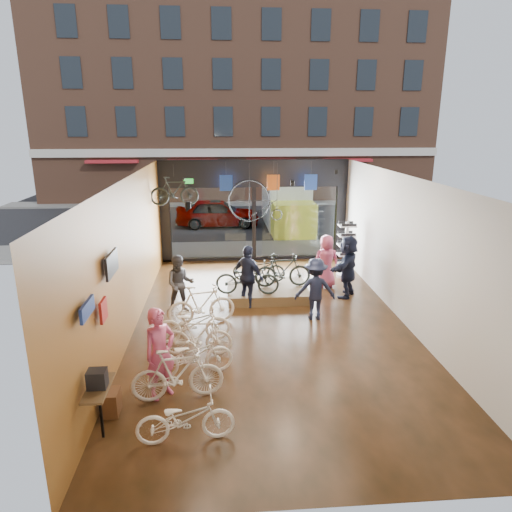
{
  "coord_description": "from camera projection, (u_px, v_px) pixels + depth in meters",
  "views": [
    {
      "loc": [
        -1.21,
        -10.93,
        5.03
      ],
      "look_at": [
        -0.28,
        1.4,
        1.46
      ],
      "focal_mm": 32.0,
      "sensor_mm": 36.0,
      "label": 1
    }
  ],
  "objects": [
    {
      "name": "exit_sign",
      "position": [
        188.0,
        181.0,
        16.57
      ],
      "size": [
        0.35,
        0.06,
        0.18
      ],
      "primitive_type": "cube",
      "color": "#198C26",
      "rests_on": "storefront"
    },
    {
      "name": "ground_plane",
      "position": [
        271.0,
        325.0,
        11.96
      ],
      "size": [
        7.0,
        12.0,
        0.04
      ],
      "primitive_type": "cube",
      "color": "black",
      "rests_on": "ground"
    },
    {
      "name": "display_bike_right",
      "position": [
        259.0,
        268.0,
        14.21
      ],
      "size": [
        1.72,
        0.88,
        0.86
      ],
      "primitive_type": "imported",
      "rotation": [
        0.0,
        0.0,
        1.38
      ],
      "color": "black",
      "rests_on": "display_platform"
    },
    {
      "name": "customer_0",
      "position": [
        160.0,
        353.0,
        8.56
      ],
      "size": [
        0.78,
        0.76,
        1.8
      ],
      "primitive_type": "imported",
      "rotation": [
        0.0,
        0.0,
        0.73
      ],
      "color": "#CC4C72",
      "rests_on": "ground_plane"
    },
    {
      "name": "sidewalk_far",
      "position": [
        240.0,
        203.0,
        30.14
      ],
      "size": [
        30.0,
        2.0,
        0.12
      ],
      "primitive_type": "cube",
      "color": "slate",
      "rests_on": "ground"
    },
    {
      "name": "opposite_building",
      "position": [
        237.0,
        94.0,
        30.6
      ],
      "size": [
        26.0,
        5.0,
        14.0
      ],
      "primitive_type": "cube",
      "color": "brown",
      "rests_on": "ground"
    },
    {
      "name": "wall_right",
      "position": [
        408.0,
        251.0,
        11.68
      ],
      "size": [
        0.04,
        12.0,
        3.8
      ],
      "primitive_type": "cube",
      "color": "beige",
      "rests_on": "ground"
    },
    {
      "name": "floor_bike_4",
      "position": [
        193.0,
        323.0,
        10.88
      ],
      "size": [
        1.81,
        0.78,
        0.93
      ],
      "primitive_type": "imported",
      "rotation": [
        0.0,
        0.0,
        1.67
      ],
      "color": "silver",
      "rests_on": "ground_plane"
    },
    {
      "name": "customer_5",
      "position": [
        348.0,
        266.0,
        13.65
      ],
      "size": [
        1.4,
        1.78,
        1.89
      ],
      "primitive_type": "imported",
      "rotation": [
        0.0,
        0.0,
        4.15
      ],
      "color": "#161C33",
      "rests_on": "ground_plane"
    },
    {
      "name": "sidewalk_near",
      "position": [
        252.0,
        249.0,
        18.84
      ],
      "size": [
        30.0,
        2.4,
        0.12
      ],
      "primitive_type": "cube",
      "color": "slate",
      "rests_on": "ground"
    },
    {
      "name": "wall_back",
      "position": [
        323.0,
        387.0,
        5.66
      ],
      "size": [
        7.0,
        0.04,
        3.8
      ],
      "primitive_type": "cube",
      "color": "beige",
      "rests_on": "ground"
    },
    {
      "name": "floor_bike_5",
      "position": [
        201.0,
        305.0,
        11.83
      ],
      "size": [
        1.83,
        0.86,
        1.06
      ],
      "primitive_type": "imported",
      "rotation": [
        0.0,
        0.0,
        1.79
      ],
      "color": "silver",
      "rests_on": "ground_plane"
    },
    {
      "name": "wall_merch",
      "position": [
        101.0,
        346.0,
        8.0
      ],
      "size": [
        0.4,
        2.4,
        2.6
      ],
      "primitive_type": null,
      "color": "navy",
      "rests_on": "wall_left"
    },
    {
      "name": "jersey_left",
      "position": [
        226.0,
        183.0,
        16.01
      ],
      "size": [
        0.45,
        0.03,
        0.55
      ],
      "primitive_type": "cube",
      "color": "#1E3F99",
      "rests_on": "ceiling"
    },
    {
      "name": "hung_bike",
      "position": [
        174.0,
        191.0,
        14.96
      ],
      "size": [
        1.61,
        0.57,
        0.95
      ],
      "primitive_type": "imported",
      "rotation": [
        0.0,
        0.0,
        1.65
      ],
      "color": "black",
      "rests_on": "ceiling"
    },
    {
      "name": "penny_farthing",
      "position": [
        258.0,
        202.0,
        15.44
      ],
      "size": [
        1.78,
        0.06,
        1.43
      ],
      "primitive_type": null,
      "color": "black",
      "rests_on": "ceiling"
    },
    {
      "name": "sunglasses_rack",
      "position": [
        346.0,
        250.0,
        15.41
      ],
      "size": [
        0.67,
        0.61,
        1.92
      ],
      "primitive_type": null,
      "rotation": [
        0.0,
        0.0,
        0.29
      ],
      "color": "white",
      "rests_on": "ground_plane"
    },
    {
      "name": "storefront",
      "position": [
        254.0,
        211.0,
        17.17
      ],
      "size": [
        7.0,
        0.26,
        3.8
      ],
      "primitive_type": null,
      "color": "black",
      "rests_on": "ground"
    },
    {
      "name": "customer_2",
      "position": [
        248.0,
        276.0,
        12.87
      ],
      "size": [
        1.06,
        1.06,
        1.8
      ],
      "primitive_type": "imported",
      "rotation": [
        0.0,
        0.0,
        2.36
      ],
      "color": "#161C33",
      "rests_on": "ground_plane"
    },
    {
      "name": "ceiling",
      "position": [
        272.0,
        177.0,
        10.89
      ],
      "size": [
        7.0,
        12.0,
        0.04
      ],
      "primitive_type": "cube",
      "color": "black",
      "rests_on": "ground"
    },
    {
      "name": "jersey_right",
      "position": [
        311.0,
        182.0,
        16.23
      ],
      "size": [
        0.45,
        0.03,
        0.55
      ],
      "primitive_type": "cube",
      "color": "#1E3F99",
      "rests_on": "ceiling"
    },
    {
      "name": "customer_1",
      "position": [
        180.0,
        284.0,
        12.54
      ],
      "size": [
        0.82,
        0.66,
        1.62
      ],
      "primitive_type": "imported",
      "rotation": [
        0.0,
        0.0,
        0.07
      ],
      "color": "#3F3F44",
      "rests_on": "ground_plane"
    },
    {
      "name": "customer_3",
      "position": [
        315.0,
        289.0,
        12.07
      ],
      "size": [
        1.11,
        0.68,
        1.67
      ],
      "primitive_type": "imported",
      "rotation": [
        0.0,
        0.0,
        3.09
      ],
      "color": "#161C33",
      "rests_on": "ground_plane"
    },
    {
      "name": "floor_bike_0",
      "position": [
        185.0,
        419.0,
        7.42
      ],
      "size": [
        1.66,
        0.71,
        0.85
      ],
      "primitive_type": "imported",
      "rotation": [
        0.0,
        0.0,
        1.67
      ],
      "color": "silver",
      "rests_on": "ground_plane"
    },
    {
      "name": "street_road",
      "position": [
        243.0,
        215.0,
        26.33
      ],
      "size": [
        30.0,
        18.0,
        0.02
      ],
      "primitive_type": "cube",
      "color": "black",
      "rests_on": "ground"
    },
    {
      "name": "box_truck",
      "position": [
        288.0,
        206.0,
        22.31
      ],
      "size": [
        2.01,
        6.03,
        2.37
      ],
      "primitive_type": null,
      "color": "silver",
      "rests_on": "street_road"
    },
    {
      "name": "floor_bike_1",
      "position": [
        177.0,
        374.0,
        8.56
      ],
      "size": [
        1.79,
        0.72,
        1.04
      ],
      "primitive_type": "imported",
      "rotation": [
        0.0,
        0.0,
        1.7
      ],
      "color": "silver",
      "rests_on": "ground_plane"
    },
    {
      "name": "floor_bike_3",
      "position": [
        197.0,
        336.0,
        10.21
      ],
      "size": [
        1.6,
        0.54,
        0.95
      ],
      "primitive_type": "imported",
      "rotation": [
        0.0,
        0.0,
        1.51
      ],
      "color": "silver",
      "rests_on": "ground_plane"
    },
    {
      "name": "display_bike_mid",
      "position": [
        283.0,
        270.0,
        13.69
      ],
      "size": [
        1.71,
        0.52,
        1.02
      ],
      "primitive_type": "imported",
      "rotation": [
        0.0,
        0.0,
        1.6
      ],
      "color": "black",
      "rests_on": "display_platform"
    },
    {
      "name": "display_platform",
      "position": [
        267.0,
        291.0,
        13.85
      ],
      "size": [
        2.4,
        1.8,
        0.3
      ],
      "primitive_type": "cube",
      "color": "#533D1E",
      "rests_on": "ground_plane"
    },
    {
      "name": "wall_left",
      "position": [
        129.0,
        257.0,
        11.17
      ],
      "size": [
        0.04,
        12.0,
        3.8
      ],
      "primitive_type": "cube",
      "color": "#AF6224",
      "rests_on": "ground"
    },
    {
      "name": "display_bike_left",
      "position": [
        247.0,
        278.0,
        13.09
      ],
      "size": [
        1.88,
        0.83,
        0.96
      ],
      "primitive_type": "imported",
      "rotation": [
        0.0,
        0.0,
        1.46
      ],
      "color": "black",
      "rests_on": "display_platform"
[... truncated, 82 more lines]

